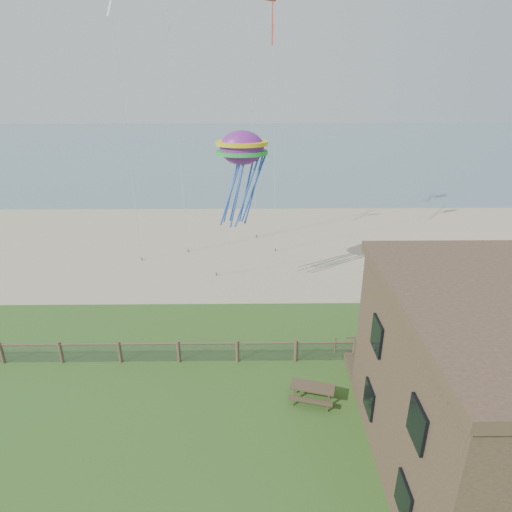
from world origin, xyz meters
name	(u,v)px	position (x,y,z in m)	size (l,w,h in m)	color
ground	(234,453)	(0.00, 0.00, 0.00)	(160.00, 160.00, 0.00)	#396020
sand_beach	(242,245)	(0.00, 22.00, 0.00)	(72.00, 20.00, 0.02)	tan
ocean	(247,149)	(0.00, 66.00, 0.00)	(160.00, 68.00, 0.02)	slate
chainlink_fence	(237,352)	(0.00, 6.00, 0.55)	(36.20, 0.20, 1.25)	brown
motel_deck	(498,367)	(13.00, 5.00, 0.25)	(15.00, 2.00, 0.50)	brown
picnic_table	(312,392)	(3.49, 3.08, 0.42)	(1.98, 1.50, 0.84)	brown
octopus_kite	(242,175)	(0.22, 13.15, 8.03)	(3.02, 2.13, 6.22)	red
kite_red	(273,6)	(2.07, 16.59, 17.15)	(1.19, 0.70, 2.86)	red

